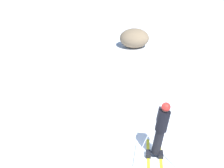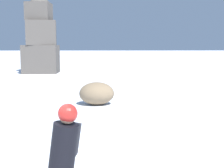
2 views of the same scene
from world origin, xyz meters
The scene contains 3 objects.
skier centered at (1.17, 0.01, 1.00)m, with size 1.28×1.73×1.81m.
rock_pillar centered at (-3.92, 24.94, 3.07)m, with size 3.11×2.73×7.32m.
exposed_boulder_0 centered at (1.46, 9.24, 0.49)m, with size 1.50×1.28×0.98m, color #7A664C.
Camera 2 is at (1.71, -4.00, 2.54)m, focal length 50.00 mm.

